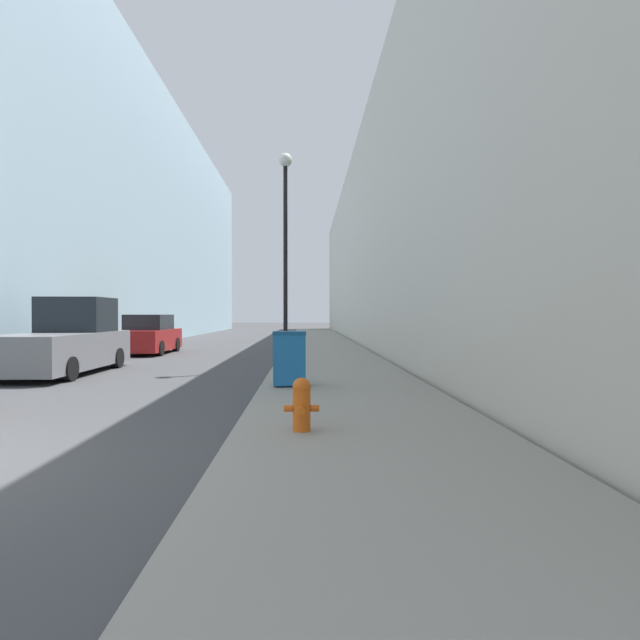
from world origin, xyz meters
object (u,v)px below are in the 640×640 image
(pickup_truck, at_px, (66,342))
(trash_bin, at_px, (290,358))
(parked_sedan_near, at_px, (149,336))
(fire_hydrant, at_px, (302,403))
(lamppost, at_px, (285,233))

(pickup_truck, bearing_deg, trash_bin, -29.16)
(trash_bin, distance_m, parked_sedan_near, 12.79)
(fire_hydrant, xyz_separation_m, parked_sedan_near, (-6.82, 15.27, 0.27))
(pickup_truck, xyz_separation_m, parked_sedan_near, (0.13, 7.29, -0.12))
(parked_sedan_near, bearing_deg, trash_bin, -59.36)
(lamppost, bearing_deg, fire_hydrant, -86.19)
(fire_hydrant, bearing_deg, parked_sedan_near, 114.06)
(trash_bin, distance_m, lamppost, 5.52)
(lamppost, height_order, pickup_truck, lamppost)
(parked_sedan_near, bearing_deg, lamppost, -47.07)
(fire_hydrant, bearing_deg, trash_bin, 94.02)
(lamppost, relative_size, parked_sedan_near, 1.53)
(trash_bin, bearing_deg, fire_hydrant, -85.98)
(trash_bin, height_order, parked_sedan_near, parked_sedan_near)
(lamppost, xyz_separation_m, pickup_truck, (-6.38, -0.57, -3.32))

